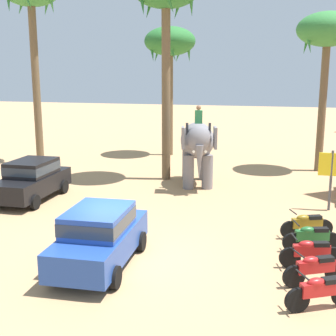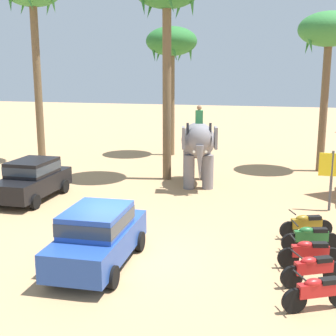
{
  "view_description": "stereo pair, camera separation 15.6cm",
  "coord_description": "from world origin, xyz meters",
  "px_view_note": "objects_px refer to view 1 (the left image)",
  "views": [
    {
      "loc": [
        4.53,
        -11.89,
        5.43
      ],
      "look_at": [
        0.08,
        5.42,
        1.6
      ],
      "focal_mm": 48.8,
      "sensor_mm": 36.0,
      "label": 1
    },
    {
      "loc": [
        4.68,
        -11.85,
        5.43
      ],
      "look_at": [
        0.08,
        5.42,
        1.6
      ],
      "focal_mm": 48.8,
      "sensor_mm": 36.0,
      "label": 2
    }
  ],
  "objects_px": {
    "motorcycle_mid_row": "(311,252)",
    "palm_tree_far_back": "(327,34)",
    "motorcycle_far_in_row": "(307,224)",
    "signboard_yellow": "(332,169)",
    "motorcycle_nearest_camera": "(321,291)",
    "motorcycle_fourth_in_row": "(312,237)",
    "car_parked_far_side": "(32,178)",
    "motorcycle_second_in_row": "(315,268)",
    "palm_tree_behind_elephant": "(170,45)",
    "elephant_with_mahout": "(198,144)",
    "car_sedan_foreground": "(100,235)"
  },
  "relations": [
    {
      "from": "motorcycle_mid_row",
      "to": "palm_tree_far_back",
      "type": "distance_m",
      "value": 15.03
    },
    {
      "from": "motorcycle_far_in_row",
      "to": "signboard_yellow",
      "type": "distance_m",
      "value": 3.76
    },
    {
      "from": "motorcycle_mid_row",
      "to": "motorcycle_far_in_row",
      "type": "distance_m",
      "value": 2.41
    },
    {
      "from": "motorcycle_nearest_camera",
      "to": "signboard_yellow",
      "type": "xyz_separation_m",
      "value": [
        0.85,
        8.16,
        1.22
      ]
    },
    {
      "from": "motorcycle_fourth_in_row",
      "to": "signboard_yellow",
      "type": "distance_m",
      "value": 4.83
    },
    {
      "from": "car_parked_far_side",
      "to": "motorcycle_second_in_row",
      "type": "bearing_deg",
      "value": -25.49
    },
    {
      "from": "motorcycle_nearest_camera",
      "to": "signboard_yellow",
      "type": "relative_size",
      "value": 0.68
    },
    {
      "from": "signboard_yellow",
      "to": "palm_tree_behind_elephant",
      "type": "bearing_deg",
      "value": 131.72
    },
    {
      "from": "motorcycle_fourth_in_row",
      "to": "signboard_yellow",
      "type": "relative_size",
      "value": 0.73
    },
    {
      "from": "signboard_yellow",
      "to": "car_parked_far_side",
      "type": "bearing_deg",
      "value": -172.82
    },
    {
      "from": "motorcycle_far_in_row",
      "to": "car_parked_far_side",
      "type": "bearing_deg",
      "value": 170.48
    },
    {
      "from": "elephant_with_mahout",
      "to": "motorcycle_mid_row",
      "type": "relative_size",
      "value": 2.28
    },
    {
      "from": "car_parked_far_side",
      "to": "signboard_yellow",
      "type": "distance_m",
      "value": 12.31
    },
    {
      "from": "palm_tree_far_back",
      "to": "motorcycle_fourth_in_row",
      "type": "bearing_deg",
      "value": -94.38
    },
    {
      "from": "motorcycle_fourth_in_row",
      "to": "signboard_yellow",
      "type": "xyz_separation_m",
      "value": [
        0.88,
        4.59,
        1.22
      ]
    },
    {
      "from": "motorcycle_mid_row",
      "to": "palm_tree_behind_elephant",
      "type": "height_order",
      "value": "palm_tree_behind_elephant"
    },
    {
      "from": "car_sedan_foreground",
      "to": "palm_tree_far_back",
      "type": "xyz_separation_m",
      "value": [
        6.77,
        14.71,
        6.34
      ]
    },
    {
      "from": "palm_tree_behind_elephant",
      "to": "palm_tree_far_back",
      "type": "xyz_separation_m",
      "value": [
        9.13,
        -2.65,
        0.29
      ]
    },
    {
      "from": "signboard_yellow",
      "to": "motorcycle_fourth_in_row",
      "type": "bearing_deg",
      "value": -100.9
    },
    {
      "from": "elephant_with_mahout",
      "to": "motorcycle_fourth_in_row",
      "type": "bearing_deg",
      "value": -55.86
    },
    {
      "from": "motorcycle_mid_row",
      "to": "motorcycle_fourth_in_row",
      "type": "xyz_separation_m",
      "value": [
        0.07,
        1.23,
        0.0
      ]
    },
    {
      "from": "palm_tree_behind_elephant",
      "to": "palm_tree_far_back",
      "type": "height_order",
      "value": "palm_tree_far_back"
    },
    {
      "from": "motorcycle_second_in_row",
      "to": "motorcycle_mid_row",
      "type": "height_order",
      "value": "same"
    },
    {
      "from": "elephant_with_mahout",
      "to": "signboard_yellow",
      "type": "relative_size",
      "value": 1.67
    },
    {
      "from": "car_sedan_foreground",
      "to": "motorcycle_fourth_in_row",
      "type": "distance_m",
      "value": 6.4
    },
    {
      "from": "elephant_with_mahout",
      "to": "motorcycle_nearest_camera",
      "type": "relative_size",
      "value": 2.45
    },
    {
      "from": "motorcycle_mid_row",
      "to": "palm_tree_far_back",
      "type": "relative_size",
      "value": 0.21
    },
    {
      "from": "motorcycle_fourth_in_row",
      "to": "palm_tree_behind_elephant",
      "type": "height_order",
      "value": "palm_tree_behind_elephant"
    },
    {
      "from": "motorcycle_nearest_camera",
      "to": "motorcycle_second_in_row",
      "type": "xyz_separation_m",
      "value": [
        -0.06,
        1.24,
        0.0
      ]
    },
    {
      "from": "motorcycle_mid_row",
      "to": "signboard_yellow",
      "type": "xyz_separation_m",
      "value": [
        0.96,
        5.82,
        1.22
      ]
    },
    {
      "from": "motorcycle_nearest_camera",
      "to": "motorcycle_far_in_row",
      "type": "distance_m",
      "value": 4.74
    },
    {
      "from": "motorcycle_mid_row",
      "to": "motorcycle_second_in_row",
      "type": "bearing_deg",
      "value": -87.41
    },
    {
      "from": "motorcycle_second_in_row",
      "to": "motorcycle_fourth_in_row",
      "type": "relative_size",
      "value": 0.94
    },
    {
      "from": "elephant_with_mahout",
      "to": "palm_tree_far_back",
      "type": "bearing_deg",
      "value": 39.45
    },
    {
      "from": "motorcycle_mid_row",
      "to": "motorcycle_far_in_row",
      "type": "relative_size",
      "value": 1.04
    },
    {
      "from": "car_sedan_foreground",
      "to": "signboard_yellow",
      "type": "bearing_deg",
      "value": 46.85
    },
    {
      "from": "car_sedan_foreground",
      "to": "motorcycle_mid_row",
      "type": "bearing_deg",
      "value": 13.16
    },
    {
      "from": "car_sedan_foreground",
      "to": "motorcycle_fourth_in_row",
      "type": "bearing_deg",
      "value": 23.82
    },
    {
      "from": "motorcycle_nearest_camera",
      "to": "motorcycle_mid_row",
      "type": "distance_m",
      "value": 2.34
    },
    {
      "from": "motorcycle_nearest_camera",
      "to": "car_parked_far_side",
      "type": "bearing_deg",
      "value": 149.71
    },
    {
      "from": "motorcycle_second_in_row",
      "to": "motorcycle_far_in_row",
      "type": "height_order",
      "value": "same"
    },
    {
      "from": "signboard_yellow",
      "to": "motorcycle_nearest_camera",
      "type": "bearing_deg",
      "value": -95.97
    },
    {
      "from": "car_sedan_foreground",
      "to": "signboard_yellow",
      "type": "xyz_separation_m",
      "value": [
        6.72,
        7.17,
        0.76
      ]
    },
    {
      "from": "elephant_with_mahout",
      "to": "motorcycle_fourth_in_row",
      "type": "height_order",
      "value": "elephant_with_mahout"
    },
    {
      "from": "car_sedan_foreground",
      "to": "signboard_yellow",
      "type": "relative_size",
      "value": 1.74
    },
    {
      "from": "motorcycle_second_in_row",
      "to": "car_parked_far_side",
      "type": "bearing_deg",
      "value": 154.51
    },
    {
      "from": "motorcycle_nearest_camera",
      "to": "car_sedan_foreground",
      "type": "bearing_deg",
      "value": 170.47
    },
    {
      "from": "motorcycle_far_in_row",
      "to": "palm_tree_behind_elephant",
      "type": "bearing_deg",
      "value": 120.77
    },
    {
      "from": "car_parked_far_side",
      "to": "motorcycle_second_in_row",
      "type": "height_order",
      "value": "car_parked_far_side"
    },
    {
      "from": "motorcycle_fourth_in_row",
      "to": "palm_tree_far_back",
      "type": "distance_m",
      "value": 13.94
    }
  ]
}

